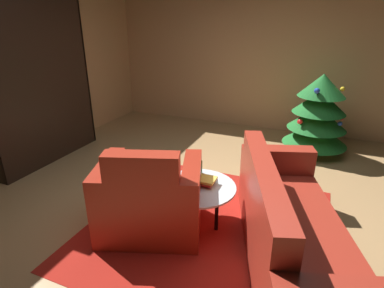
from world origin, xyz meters
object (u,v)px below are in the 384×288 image
armchair_red (150,201)px  coffee_table (198,190)px  bookshelf_unit (42,82)px  bottle_on_table (199,168)px  book_stack_on_table (204,181)px  decorated_tree (318,114)px  couch_red (289,231)px

armchair_red → coffee_table: armchair_red is taller
coffee_table → bookshelf_unit: bearing=164.2°
coffee_table → bottle_on_table: size_ratio=3.25×
bookshelf_unit → book_stack_on_table: bearing=-14.4°
bottle_on_table → decorated_tree: decorated_tree is taller
coffee_table → book_stack_on_table: (0.04, 0.05, 0.08)m
bookshelf_unit → book_stack_on_table: bookshelf_unit is taller
decorated_tree → armchair_red: bearing=-117.0°
coffee_table → book_stack_on_table: 0.11m
coffee_table → bottle_on_table: 0.24m
couch_red → bottle_on_table: bearing=159.0°
bookshelf_unit → coffee_table: 2.81m
armchair_red → decorated_tree: bearing=63.0°
couch_red → coffee_table: size_ratio=2.93×
armchair_red → decorated_tree: size_ratio=0.95×
bookshelf_unit → bottle_on_table: size_ratio=9.90×
couch_red → book_stack_on_table: size_ratio=9.83×
armchair_red → decorated_tree: 2.95m
couch_red → book_stack_on_table: (-0.84, 0.23, 0.18)m
decorated_tree → coffee_table: bearing=-112.0°
bookshelf_unit → bottle_on_table: bookshelf_unit is taller
armchair_red → bookshelf_unit: bearing=156.0°
decorated_tree → couch_red: bearing=-91.7°
armchair_red → couch_red: (1.26, 0.09, -0.03)m
armchair_red → book_stack_on_table: size_ratio=5.17×
bookshelf_unit → couch_red: (3.50, -0.91, -0.80)m
bottle_on_table → decorated_tree: size_ratio=0.19×
book_stack_on_table → decorated_tree: decorated_tree is taller
coffee_table → decorated_tree: decorated_tree is taller
bookshelf_unit → couch_red: bearing=-14.6°
couch_red → bookshelf_unit: bearing=165.4°
coffee_table → decorated_tree: bearing=68.0°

